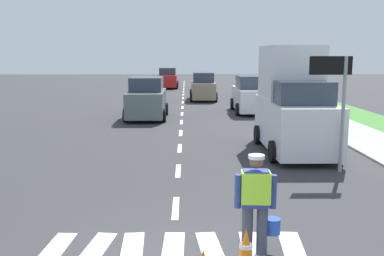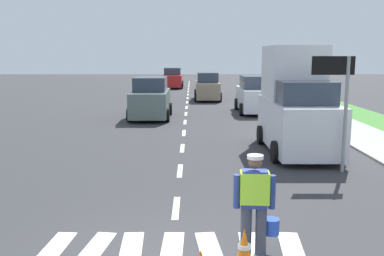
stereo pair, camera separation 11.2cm
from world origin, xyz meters
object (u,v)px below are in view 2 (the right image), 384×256
(lane_direction_sign, at_px, (336,86))
(car_outgoing_far, at_px, (205,87))
(delivery_truck, at_px, (294,104))
(car_oncoming_third, at_px, (171,79))
(road_worker, at_px, (254,200))
(traffic_cone_far, at_px, (242,250))
(car_oncoming_second, at_px, (148,99))
(car_parked_far, at_px, (252,95))

(lane_direction_sign, relative_size, car_outgoing_far, 0.75)
(delivery_truck, xyz_separation_m, car_oncoming_third, (-5.43, 28.87, -0.68))
(road_worker, distance_m, delivery_truck, 8.17)
(traffic_cone_far, relative_size, delivery_truck, 0.15)
(road_worker, height_order, car_oncoming_third, car_oncoming_third)
(traffic_cone_far, bearing_deg, car_oncoming_second, 100.30)
(car_oncoming_second, relative_size, car_oncoming_third, 0.96)
(lane_direction_sign, distance_m, traffic_cone_far, 6.76)
(lane_direction_sign, distance_m, car_outgoing_far, 19.96)
(car_outgoing_far, distance_m, car_oncoming_second, 9.78)
(car_outgoing_far, height_order, car_oncoming_third, car_outgoing_far)
(lane_direction_sign, xyz_separation_m, car_oncoming_third, (-5.89, 31.55, -1.47))
(road_worker, distance_m, car_parked_far, 17.99)
(car_oncoming_second, height_order, car_oncoming_third, car_oncoming_second)
(lane_direction_sign, height_order, car_oncoming_second, lane_direction_sign)
(road_worker, distance_m, car_oncoming_second, 15.87)
(car_outgoing_far, distance_m, car_oncoming_third, 12.23)
(car_oncoming_second, bearing_deg, lane_direction_sign, -59.81)
(traffic_cone_far, distance_m, car_oncoming_third, 37.25)
(car_parked_far, relative_size, car_oncoming_third, 1.01)
(lane_direction_sign, relative_size, car_parked_far, 0.73)
(car_outgoing_far, xyz_separation_m, car_oncoming_second, (-3.26, -9.22, 0.05))
(delivery_truck, xyz_separation_m, car_oncoming_second, (-5.64, 7.80, -0.62))
(lane_direction_sign, distance_m, delivery_truck, 2.83)
(road_worker, bearing_deg, traffic_cone_far, -113.97)
(delivery_truck, height_order, car_oncoming_third, delivery_truck)
(delivery_truck, relative_size, car_parked_far, 1.06)
(traffic_cone_far, height_order, delivery_truck, delivery_truck)
(traffic_cone_far, distance_m, car_oncoming_second, 16.36)
(lane_direction_sign, distance_m, car_oncoming_third, 32.13)
(road_worker, xyz_separation_m, traffic_cone_far, (-0.24, -0.53, -0.60))
(delivery_truck, bearing_deg, car_parked_far, 89.82)
(car_oncoming_third, bearing_deg, road_worker, -85.39)
(road_worker, xyz_separation_m, car_outgoing_far, (0.10, 24.77, 0.00))
(car_oncoming_third, bearing_deg, car_oncoming_second, -90.57)
(lane_direction_sign, height_order, car_outgoing_far, lane_direction_sign)
(car_oncoming_third, bearing_deg, car_parked_far, -73.81)
(traffic_cone_far, xyz_separation_m, delivery_truck, (2.72, 8.28, 1.28))
(traffic_cone_far, distance_m, car_outgoing_far, 25.31)
(road_worker, xyz_separation_m, lane_direction_sign, (2.94, 5.07, 1.48))
(road_worker, height_order, car_oncoming_second, car_oncoming_second)
(traffic_cone_far, xyz_separation_m, car_oncoming_second, (-2.92, 16.08, 0.65))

